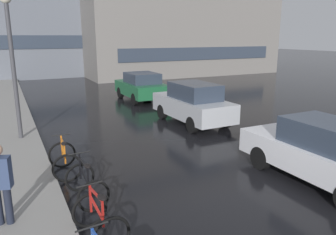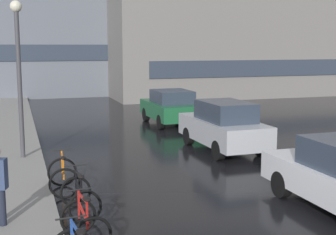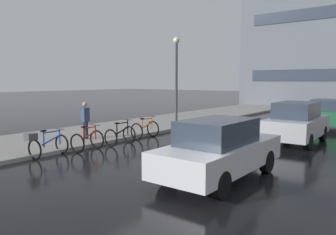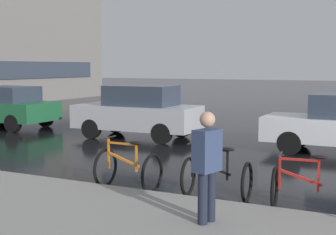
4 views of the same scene
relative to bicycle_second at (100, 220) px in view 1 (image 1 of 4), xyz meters
name	(u,v)px [view 1 (image 1 of 4)]	position (x,y,z in m)	size (l,w,h in m)	color
ground_plane	(244,202)	(3.25, -0.05, -0.40)	(140.00, 140.00, 0.00)	black
bicycle_second	(100,220)	(0.00, 0.00, 0.00)	(0.83, 1.14, 0.96)	black
bicycle_third	(86,185)	(0.12, 1.57, 0.00)	(0.77, 1.18, 1.00)	black
bicycle_farthest	(65,160)	(-0.06, 3.28, 0.02)	(0.80, 1.14, 0.99)	black
car_white	(324,152)	(5.63, -0.12, 0.41)	(1.74, 4.32, 1.61)	silver
car_silver	(193,103)	(5.70, 6.35, 0.47)	(1.83, 4.13, 1.73)	#B2B5BA
car_green	(142,86)	(5.74, 12.17, 0.41)	(1.97, 3.87, 1.59)	#1E6038
pedestrian	(0,183)	(-1.52, 1.12, 0.58)	(0.45, 0.35, 1.72)	#1E2333
streetlamp	(11,51)	(-0.96, 6.88, 2.74)	(0.36, 0.36, 4.96)	#424247
building_facade_side	(173,13)	(14.51, 25.27, 5.46)	(18.57, 10.70, 11.72)	gray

